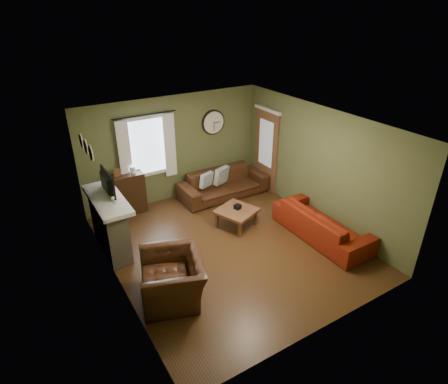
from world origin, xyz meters
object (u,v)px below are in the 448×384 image
bookshelf (127,194)px  coffee_table (237,218)px  armchair (173,278)px  sofa_brown (224,184)px  sofa_red (322,224)px

bookshelf → coffee_table: bookshelf is taller
armchair → coffee_table: armchair is taller
sofa_brown → sofa_red: (0.78, -2.72, -0.01)m
bookshelf → armchair: (-0.26, -3.15, -0.11)m
coffee_table → sofa_brown: bearing=69.6°
sofa_red → coffee_table: sofa_red is taller
armchair → coffee_table: (2.14, 1.32, -0.17)m
armchair → sofa_brown: bearing=154.3°
sofa_brown → armchair: 3.82m
sofa_red → coffee_table: 1.85m
sofa_brown → coffee_table: size_ratio=2.94×
sofa_red → coffee_table: size_ratio=2.90×
bookshelf → sofa_brown: bearing=-9.7°
sofa_brown → coffee_table: (-0.53, -1.42, -0.13)m
sofa_brown → armchair: bearing=-134.3°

